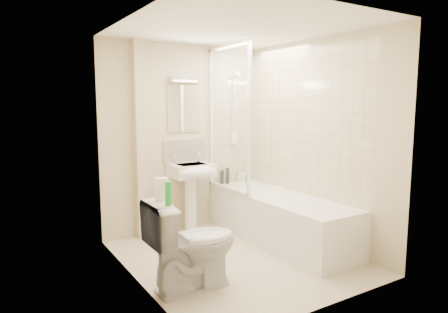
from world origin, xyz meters
TOP-DOWN VIEW (x-y plane):
  - floor at (0.00, 0.00)m, footprint 2.50×2.50m
  - wall_back at (0.00, 1.25)m, footprint 2.20×0.02m
  - wall_left at (-1.10, 0.00)m, footprint 0.02×2.50m
  - wall_right at (1.10, 0.00)m, footprint 0.02×2.50m
  - ceiling at (0.00, 0.00)m, footprint 2.20×2.50m
  - tile_back at (0.75, 1.24)m, footprint 0.70×0.01m
  - tile_right at (1.09, 0.20)m, footprint 0.01×2.10m
  - pipe_boxing at (-0.62, 1.19)m, footprint 0.12×0.12m
  - splashback at (0.00, 1.24)m, footprint 0.60×0.02m
  - mirror at (0.00, 1.24)m, footprint 0.46×0.01m
  - strip_light at (0.00, 1.22)m, footprint 0.42×0.07m
  - bathtub at (0.75, 0.20)m, footprint 0.70×2.10m
  - shower_screen at (0.40, 0.80)m, footprint 0.04×0.92m
  - shower_fixture at (0.75, 1.19)m, footprint 0.10×0.16m
  - pedestal_sink at (0.00, 1.01)m, footprint 0.52×0.48m
  - bottle_black_a at (0.53, 1.16)m, footprint 0.06×0.06m
  - bottle_black_b at (0.62, 1.16)m, footprint 0.06×0.06m
  - bottle_cream at (0.82, 1.16)m, footprint 0.06×0.06m
  - bottle_white_b at (0.88, 1.16)m, footprint 0.06×0.06m
  - bottle_green at (0.93, 1.16)m, footprint 0.06×0.06m
  - toilet at (-0.72, -0.37)m, footprint 0.47×0.81m
  - toilet_roll_lower at (-0.99, -0.31)m, footprint 0.10×0.10m
  - toilet_roll_upper at (-0.97, -0.29)m, footprint 0.11×0.11m
  - green_bottle at (-1.00, -0.50)m, footprint 0.05×0.05m

SIDE VIEW (x-z plane):
  - floor at x=0.00m, z-range 0.00..0.00m
  - bathtub at x=0.75m, z-range 0.01..0.56m
  - toilet at x=-0.72m, z-range 0.00..0.83m
  - bottle_green at x=0.93m, z-range 0.55..0.63m
  - bottle_white_b at x=0.88m, z-range 0.55..0.68m
  - bottle_cream at x=0.82m, z-range 0.55..0.70m
  - bottle_black_a at x=0.53m, z-range 0.55..0.74m
  - bottle_black_b at x=0.62m, z-range 0.55..0.77m
  - pedestal_sink at x=0.00m, z-range 0.20..1.21m
  - toilet_roll_lower at x=-0.99m, z-range 0.83..0.92m
  - green_bottle at x=-1.00m, z-range 0.83..1.03m
  - toilet_roll_upper at x=-0.97m, z-range 0.92..1.02m
  - splashback at x=0.00m, z-range 0.88..1.18m
  - wall_back at x=0.00m, z-range 0.00..2.40m
  - wall_left at x=-1.10m, z-range 0.00..2.40m
  - wall_right at x=1.10m, z-range 0.00..2.40m
  - pipe_boxing at x=-0.62m, z-range 0.00..2.40m
  - tile_back at x=0.75m, z-range 0.55..2.30m
  - tile_right at x=1.09m, z-range 0.55..2.30m
  - shower_screen at x=0.40m, z-range 0.55..2.35m
  - shower_fixture at x=0.75m, z-range 1.05..2.04m
  - mirror at x=0.00m, z-range 1.28..1.88m
  - strip_light at x=0.00m, z-range 1.92..1.98m
  - ceiling at x=0.00m, z-range 2.39..2.41m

